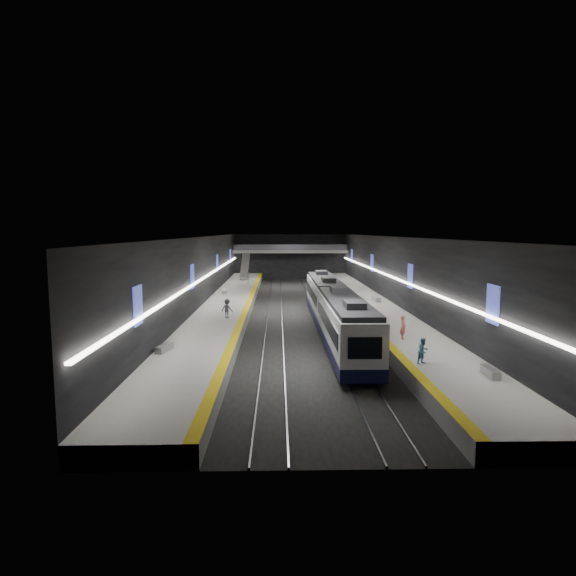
{
  "coord_description": "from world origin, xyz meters",
  "views": [
    {
      "loc": [
        -2.15,
        -51.46,
        8.61
      ],
      "look_at": [
        -1.04,
        2.28,
        2.2
      ],
      "focal_mm": 30.0,
      "sensor_mm": 36.0,
      "label": 1
    }
  ],
  "objects_px": {
    "bench_left_far": "(224,291)",
    "bench_right_near": "(490,372)",
    "escalator": "(245,266)",
    "bench_left_near": "(164,348)",
    "passenger_right_a": "(403,328)",
    "train": "(333,307)",
    "passenger_left_a": "(248,278)",
    "bench_right_far": "(376,299)",
    "passenger_left_b": "(227,309)",
    "passenger_right_b": "(423,351)"
  },
  "relations": [
    {
      "from": "bench_left_far",
      "to": "bench_right_far",
      "type": "distance_m",
      "value": 18.66
    },
    {
      "from": "bench_left_far",
      "to": "passenger_right_b",
      "type": "height_order",
      "value": "passenger_right_b"
    },
    {
      "from": "escalator",
      "to": "passenger_right_a",
      "type": "relative_size",
      "value": 4.8
    },
    {
      "from": "escalator",
      "to": "bench_left_near",
      "type": "height_order",
      "value": "escalator"
    },
    {
      "from": "bench_right_near",
      "to": "passenger_left_b",
      "type": "relative_size",
      "value": 1.06
    },
    {
      "from": "train",
      "to": "passenger_left_a",
      "type": "distance_m",
      "value": 30.38
    },
    {
      "from": "bench_left_far",
      "to": "passenger_right_b",
      "type": "xyz_separation_m",
      "value": [
        14.91,
        -31.78,
        0.54
      ]
    },
    {
      "from": "train",
      "to": "bench_left_near",
      "type": "distance_m",
      "value": 15.68
    },
    {
      "from": "bench_right_near",
      "to": "passenger_left_b",
      "type": "bearing_deg",
      "value": 135.73
    },
    {
      "from": "escalator",
      "to": "bench_left_near",
      "type": "relative_size",
      "value": 4.48
    },
    {
      "from": "bench_right_near",
      "to": "passenger_right_b",
      "type": "distance_m",
      "value": 3.75
    },
    {
      "from": "escalator",
      "to": "bench_right_near",
      "type": "distance_m",
      "value": 55.61
    },
    {
      "from": "train",
      "to": "passenger_left_b",
      "type": "distance_m",
      "value": 9.24
    },
    {
      "from": "bench_left_near",
      "to": "passenger_right_b",
      "type": "relative_size",
      "value": 1.17
    },
    {
      "from": "passenger_right_a",
      "to": "passenger_left_a",
      "type": "xyz_separation_m",
      "value": [
        -13.16,
        36.06,
        0.02
      ]
    },
    {
      "from": "train",
      "to": "escalator",
      "type": "distance_m",
      "value": 38.64
    },
    {
      "from": "escalator",
      "to": "passenger_right_a",
      "type": "bearing_deg",
      "value": -72.33
    },
    {
      "from": "bench_right_far",
      "to": "passenger_left_a",
      "type": "xyz_separation_m",
      "value": [
        -15.03,
        17.73,
        0.6
      ]
    },
    {
      "from": "train",
      "to": "escalator",
      "type": "bearing_deg",
      "value": 105.0
    },
    {
      "from": "bench_left_near",
      "to": "bench_right_near",
      "type": "height_order",
      "value": "bench_left_near"
    },
    {
      "from": "bench_right_near",
      "to": "passenger_right_b",
      "type": "height_order",
      "value": "passenger_right_b"
    },
    {
      "from": "escalator",
      "to": "bench_right_far",
      "type": "relative_size",
      "value": 3.88
    },
    {
      "from": "passenger_right_a",
      "to": "passenger_right_b",
      "type": "xyz_separation_m",
      "value": [
        -0.47,
        -6.35,
        -0.07
      ]
    },
    {
      "from": "train",
      "to": "passenger_left_b",
      "type": "xyz_separation_m",
      "value": [
        -9.12,
        1.42,
        -0.37
      ]
    },
    {
      "from": "train",
      "to": "bench_right_near",
      "type": "height_order",
      "value": "train"
    },
    {
      "from": "passenger_right_a",
      "to": "train",
      "type": "bearing_deg",
      "value": 28.83
    },
    {
      "from": "passenger_right_b",
      "to": "passenger_left_a",
      "type": "bearing_deg",
      "value": 75.95
    },
    {
      "from": "bench_left_far",
      "to": "train",
      "type": "bearing_deg",
      "value": -66.5
    },
    {
      "from": "bench_right_near",
      "to": "passenger_left_a",
      "type": "xyz_separation_m",
      "value": [
        -15.55,
        44.76,
        0.64
      ]
    },
    {
      "from": "passenger_right_a",
      "to": "bench_right_near",
      "type": "bearing_deg",
      "value": -166.18
    },
    {
      "from": "bench_left_far",
      "to": "bench_right_near",
      "type": "relative_size",
      "value": 1.06
    },
    {
      "from": "bench_right_near",
      "to": "train",
      "type": "bearing_deg",
      "value": 115.89
    },
    {
      "from": "bench_right_near",
      "to": "passenger_right_a",
      "type": "xyz_separation_m",
      "value": [
        -2.39,
        8.7,
        0.62
      ]
    },
    {
      "from": "bench_right_far",
      "to": "passenger_right_b",
      "type": "xyz_separation_m",
      "value": [
        -2.34,
        -24.68,
        0.51
      ]
    },
    {
      "from": "passenger_left_b",
      "to": "escalator",
      "type": "bearing_deg",
      "value": -68.19
    },
    {
      "from": "bench_left_near",
      "to": "passenger_left_a",
      "type": "bearing_deg",
      "value": 98.51
    },
    {
      "from": "train",
      "to": "bench_left_far",
      "type": "relative_size",
      "value": 16.21
    },
    {
      "from": "passenger_right_a",
      "to": "escalator",
      "type": "bearing_deg",
      "value": 16.12
    },
    {
      "from": "bench_right_near",
      "to": "bench_right_far",
      "type": "bearing_deg",
      "value": 94.5
    },
    {
      "from": "train",
      "to": "passenger_right_a",
      "type": "height_order",
      "value": "train"
    },
    {
      "from": "passenger_left_a",
      "to": "passenger_left_b",
      "type": "relative_size",
      "value": 1.03
    },
    {
      "from": "bench_left_near",
      "to": "bench_left_far",
      "type": "height_order",
      "value": "bench_left_far"
    },
    {
      "from": "train",
      "to": "passenger_left_a",
      "type": "height_order",
      "value": "train"
    },
    {
      "from": "train",
      "to": "escalator",
      "type": "height_order",
      "value": "escalator"
    },
    {
      "from": "escalator",
      "to": "bench_right_far",
      "type": "distance_m",
      "value": 30.61
    },
    {
      "from": "bench_left_near",
      "to": "escalator",
      "type": "bearing_deg",
      "value": 100.41
    },
    {
      "from": "passenger_left_a",
      "to": "passenger_left_b",
      "type": "bearing_deg",
      "value": 8.04
    },
    {
      "from": "train",
      "to": "bench_left_far",
      "type": "xyz_separation_m",
      "value": [
        -11.25,
        18.38,
        -0.97
      ]
    },
    {
      "from": "bench_left_near",
      "to": "passenger_right_a",
      "type": "xyz_separation_m",
      "value": [
        16.01,
        3.14,
        0.62
      ]
    },
    {
      "from": "bench_right_near",
      "to": "passenger_left_a",
      "type": "bearing_deg",
      "value": 112.55
    }
  ]
}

